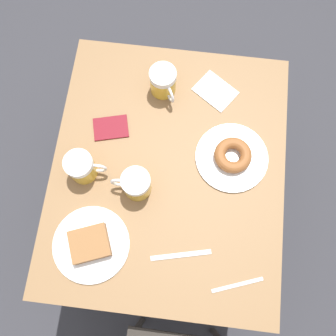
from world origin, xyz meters
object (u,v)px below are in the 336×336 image
at_px(plate_with_donut, 232,156).
at_px(beer_mug_center, 163,82).
at_px(napkin_folded, 215,91).
at_px(passport_near_edge, 111,128).
at_px(beer_mug_right, 136,184).
at_px(fork, 237,285).
at_px(beer_mug_left, 82,167).
at_px(knife, 181,255).
at_px(plate_with_cake, 91,244).

height_order(plate_with_donut, beer_mug_center, beer_mug_center).
bearing_deg(napkin_folded, passport_near_edge, 27.96).
xyz_separation_m(plate_with_donut, beer_mug_right, (0.32, 0.15, 0.04)).
height_order(beer_mug_center, fork, beer_mug_center).
distance_m(beer_mug_left, passport_near_edge, 0.19).
bearing_deg(beer_mug_left, plate_with_donut, -167.50).
distance_m(beer_mug_right, knife, 0.28).
relative_size(knife, passport_near_edge, 1.40).
bearing_deg(beer_mug_right, napkin_folded, -120.44).
bearing_deg(passport_near_edge, beer_mug_center, -133.61).
xyz_separation_m(plate_with_donut, beer_mug_left, (0.51, 0.11, 0.04)).
xyz_separation_m(plate_with_donut, beer_mug_center, (0.28, -0.24, 0.04)).
bearing_deg(beer_mug_center, plate_with_donut, 138.69).
xyz_separation_m(beer_mug_right, passport_near_edge, (0.13, -0.21, -0.05)).
relative_size(beer_mug_center, napkin_folded, 0.70).
bearing_deg(passport_near_edge, napkin_folded, -152.04).
xyz_separation_m(fork, knife, (0.19, -0.07, -0.00)).
bearing_deg(knife, plate_with_donut, -111.64).
distance_m(plate_with_cake, passport_near_edge, 0.42).
distance_m(knife, passport_near_edge, 0.52).
bearing_deg(beer_mug_right, beer_mug_center, -96.35).
xyz_separation_m(plate_with_cake, beer_mug_center, (-0.17, -0.61, 0.04)).
bearing_deg(plate_with_cake, napkin_folded, -120.48).
bearing_deg(beer_mug_right, knife, 130.21).
height_order(beer_mug_right, passport_near_edge, beer_mug_right).
relative_size(beer_mug_center, knife, 0.63).
relative_size(plate_with_cake, passport_near_edge, 1.79).
xyz_separation_m(beer_mug_right, napkin_folded, (-0.24, -0.41, -0.05)).
xyz_separation_m(beer_mug_left, napkin_folded, (-0.43, -0.37, -0.05)).
relative_size(beer_mug_left, fork, 0.83).
xyz_separation_m(plate_with_cake, beer_mug_left, (0.07, -0.25, 0.04)).
bearing_deg(knife, plate_with_cake, 0.30).
relative_size(plate_with_donut, knife, 1.29).
bearing_deg(plate_with_donut, passport_near_edge, -7.87).
bearing_deg(plate_with_donut, beer_mug_left, 12.50).
relative_size(plate_with_donut, beer_mug_left, 1.88).
height_order(beer_mug_left, passport_near_edge, beer_mug_left).
bearing_deg(knife, passport_near_edge, -54.09).
relative_size(beer_mug_right, napkin_folded, 0.76).
bearing_deg(fork, beer_mug_left, -29.57).
relative_size(beer_mug_left, knife, 0.69).
distance_m(beer_mug_right, napkin_folded, 0.48).
height_order(plate_with_cake, plate_with_donut, same).
xyz_separation_m(beer_mug_right, fork, (-0.37, 0.28, -0.06)).
distance_m(beer_mug_center, passport_near_edge, 0.26).
bearing_deg(fork, beer_mug_center, -64.17).
bearing_deg(fork, napkin_folded, -79.26).
height_order(plate_with_cake, passport_near_edge, plate_with_cake).
bearing_deg(beer_mug_left, beer_mug_center, -123.44).
distance_m(napkin_folded, fork, 0.70).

